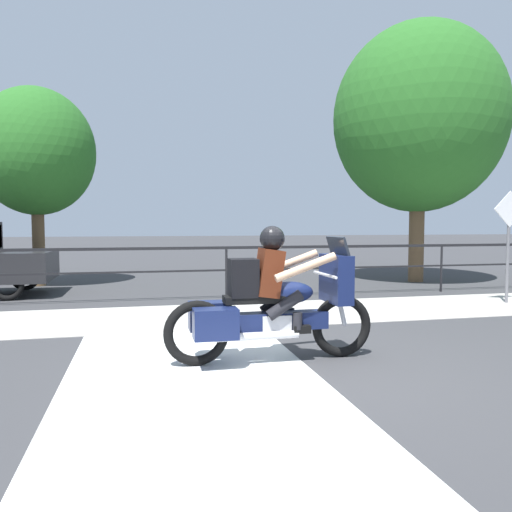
{
  "coord_description": "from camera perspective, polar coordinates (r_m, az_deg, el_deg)",
  "views": [
    {
      "loc": [
        -1.75,
        -5.11,
        1.59
      ],
      "look_at": [
        -0.18,
        1.66,
        1.14
      ],
      "focal_mm": 35.0,
      "sensor_mm": 36.0,
      "label": 1
    }
  ],
  "objects": [
    {
      "name": "motorcycle",
      "position": [
        5.77,
        1.78,
        -5.17
      ],
      "size": [
        2.48,
        0.76,
        1.57
      ],
      "rotation": [
        0.0,
        0.0,
        0.05
      ],
      "color": "black",
      "rests_on": "ground"
    },
    {
      "name": "fence_railing",
      "position": [
        10.52,
        -3.41,
        -0.17
      ],
      "size": [
        36.0,
        0.05,
        1.12
      ],
      "color": "black",
      "rests_on": "ground"
    },
    {
      "name": "tree_behind_sign",
      "position": [
        14.65,
        18.12,
        14.66
      ],
      "size": [
        4.59,
        4.59,
        6.96
      ],
      "color": "brown",
      "rests_on": "ground"
    },
    {
      "name": "tree_behind_car",
      "position": [
        14.04,
        -23.84,
        10.8
      ],
      "size": [
        2.92,
        2.92,
        5.02
      ],
      "color": "brown",
      "rests_on": "ground"
    },
    {
      "name": "street_sign",
      "position": [
        11.13,
        26.93,
        2.39
      ],
      "size": [
        0.72,
        0.06,
        2.24
      ],
      "color": "slate",
      "rests_on": "ground"
    },
    {
      "name": "sidewalk_band",
      "position": [
        8.84,
        -1.39,
        -6.64
      ],
      "size": [
        44.0,
        2.4,
        0.01
      ],
      "primitive_type": "cube",
      "color": "#B7B2A8",
      "rests_on": "ground"
    },
    {
      "name": "ground_plane",
      "position": [
        5.64,
        5.77,
        -12.73
      ],
      "size": [
        120.0,
        120.0,
        0.0
      ],
      "primitive_type": "plane",
      "color": "#38383A"
    },
    {
      "name": "crosswalk_band",
      "position": [
        5.19,
        -7.11,
        -14.15
      ],
      "size": [
        2.6,
        6.0,
        0.01
      ],
      "primitive_type": "cube",
      "color": "silver",
      "rests_on": "ground"
    }
  ]
}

